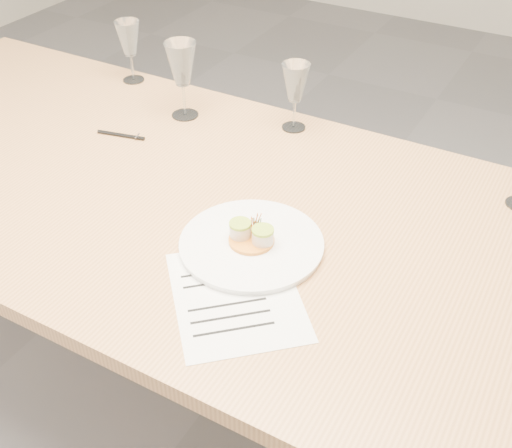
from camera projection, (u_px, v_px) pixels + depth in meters
The scene contains 8 objects.
ground at pixel (215, 394), 2.00m from camera, with size 7.00×7.00×0.00m, color slate.
dining_table at pixel (205, 219), 1.58m from camera, with size 2.40×1.00×0.75m.
dinner_plate at pixel (252, 243), 1.38m from camera, with size 0.31×0.31×0.08m.
recipe_sheet at pixel (236, 296), 1.27m from camera, with size 0.39×0.40×0.00m.
ballpoint_pen at pixel (121, 135), 1.77m from camera, with size 0.14×0.04×0.01m.
wine_glass_0 at pixel (129, 40), 1.98m from camera, with size 0.08×0.08×0.19m.
wine_glass_1 at pixel (182, 65), 1.78m from camera, with size 0.09×0.09×0.22m.
wine_glass_2 at pixel (295, 84), 1.73m from camera, with size 0.08×0.08×0.19m.
Camera 1 is at (0.73, -1.04, 1.64)m, focal length 45.00 mm.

